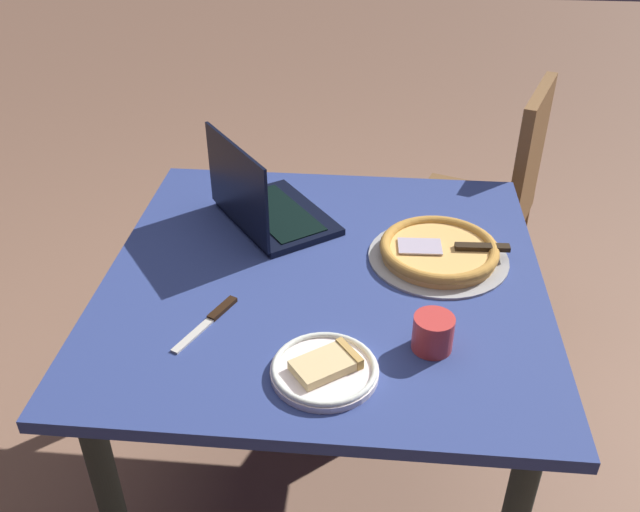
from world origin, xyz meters
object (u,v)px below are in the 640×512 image
object	(u,v)px
dining_table	(324,305)
drink_cup	(433,333)
table_knife	(212,318)
chair_near	(491,198)
laptop	(264,205)
pizza_tray	(439,251)
pizza_plate	(325,369)

from	to	relation	value
dining_table	drink_cup	size ratio (longest dim) A/B	12.34
table_knife	chair_near	size ratio (longest dim) A/B	0.21
dining_table	laptop	xyz separation A→B (m)	(0.18, -0.22, 0.15)
pizza_tray	chair_near	size ratio (longest dim) A/B	0.37
pizza_tray	drink_cup	world-z (taller)	drink_cup
laptop	drink_cup	distance (m)	0.62
pizza_plate	pizza_tray	xyz separation A→B (m)	(-0.24, -0.43, 0.01)
pizza_plate	table_knife	distance (m)	0.30
laptop	chair_near	world-z (taller)	laptop
laptop	pizza_plate	distance (m)	0.60
pizza_tray	chair_near	xyz separation A→B (m)	(-0.23, -0.68, -0.22)
dining_table	chair_near	xyz separation A→B (m)	(-0.51, -0.77, -0.10)
pizza_tray	table_knife	bearing A→B (deg)	29.67
pizza_plate	chair_near	size ratio (longest dim) A/B	0.23
laptop	drink_cup	world-z (taller)	laptop
chair_near	drink_cup	bearing A→B (deg)	75.33
laptop	table_knife	size ratio (longest dim) A/B	2.04
dining_table	pizza_tray	bearing A→B (deg)	-161.88
pizza_plate	dining_table	bearing A→B (deg)	-84.77
laptop	chair_near	distance (m)	0.91
pizza_plate	drink_cup	xyz separation A→B (m)	(-0.21, -0.10, 0.03)
pizza_plate	chair_near	xyz separation A→B (m)	(-0.48, -1.11, -0.21)
dining_table	pizza_plate	xyz separation A→B (m)	(-0.03, 0.34, 0.11)
chair_near	table_knife	bearing A→B (deg)	52.79
laptop	drink_cup	size ratio (longest dim) A/B	4.75
dining_table	pizza_plate	distance (m)	0.36
pizza_tray	drink_cup	xyz separation A→B (m)	(0.03, 0.33, 0.02)
laptop	pizza_tray	xyz separation A→B (m)	(-0.45, 0.13, -0.03)
table_knife	chair_near	world-z (taller)	chair_near
drink_cup	chair_near	xyz separation A→B (m)	(-0.27, -1.01, -0.23)
table_knife	chair_near	xyz separation A→B (m)	(-0.73, -0.97, -0.20)
pizza_tray	drink_cup	distance (m)	0.33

